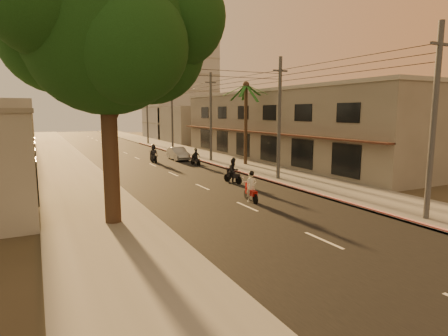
{
  "coord_description": "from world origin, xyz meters",
  "views": [
    {
      "loc": [
        -9.92,
        -14.9,
        5.03
      ],
      "look_at": [
        0.92,
        6.56,
        1.45
      ],
      "focal_mm": 30.0,
      "sensor_mm": 36.0,
      "label": 1
    }
  ],
  "objects": [
    {
      "name": "sidewalk_left",
      "position": [
        -7.5,
        20.0,
        0.06
      ],
      "size": [
        5.0,
        140.0,
        0.12
      ],
      "primitive_type": "cube",
      "color": "slate",
      "rests_on": "ground"
    },
    {
      "name": "sidewalk_right",
      "position": [
        7.5,
        20.0,
        0.06
      ],
      "size": [
        5.0,
        140.0,
        0.12
      ],
      "primitive_type": "cube",
      "color": "slate",
      "rests_on": "ground"
    },
    {
      "name": "filler_left_far",
      "position": [
        -14.0,
        52.0,
        3.5
      ],
      "size": [
        8.0,
        14.0,
        7.0
      ],
      "primitive_type": "cube",
      "color": "#9A978B",
      "rests_on": "ground"
    },
    {
      "name": "broadleaf_tree",
      "position": [
        -6.61,
        2.14,
        8.48
      ],
      "size": [
        9.6,
        8.7,
        12.1
      ],
      "color": "black",
      "rests_on": "ground"
    },
    {
      "name": "palm_tree",
      "position": [
        8.0,
        16.0,
        7.15
      ],
      "size": [
        5.0,
        5.0,
        8.2
      ],
      "color": "black",
      "rests_on": "ground"
    },
    {
      "name": "distant_tower",
      "position": [
        16.0,
        56.0,
        14.0
      ],
      "size": [
        12.1,
        12.1,
        28.0
      ],
      "color": "#B7B5B2",
      "rests_on": "ground"
    },
    {
      "name": "road",
      "position": [
        0.0,
        20.0,
        0.01
      ],
      "size": [
        10.0,
        140.0,
        0.02
      ],
      "primitive_type": "cube",
      "color": "black",
      "rests_on": "ground"
    },
    {
      "name": "ground",
      "position": [
        0.0,
        0.0,
        0.0
      ],
      "size": [
        160.0,
        160.0,
        0.0
      ],
      "primitive_type": "plane",
      "color": "#383023",
      "rests_on": "ground"
    },
    {
      "name": "scooter_far_a",
      "position": [
        0.69,
        21.95,
        0.83
      ],
      "size": [
        0.91,
        1.89,
        1.86
      ],
      "rotation": [
        0.0,
        0.0,
        0.05
      ],
      "color": "black",
      "rests_on": "ground"
    },
    {
      "name": "scooter_red",
      "position": [
        0.81,
        2.92,
        0.79
      ],
      "size": [
        0.78,
        1.82,
        1.79
      ],
      "rotation": [
        0.0,
        0.0,
        -0.13
      ],
      "color": "black",
      "rests_on": "ground"
    },
    {
      "name": "scooter_mid_a",
      "position": [
        2.56,
        8.31,
        0.84
      ],
      "size": [
        1.12,
        1.86,
        1.85
      ],
      "rotation": [
        0.0,
        0.0,
        0.21
      ],
      "color": "black",
      "rests_on": "ground"
    },
    {
      "name": "parked_car",
      "position": [
        3.54,
        22.62,
        0.68
      ],
      "size": [
        1.73,
        4.22,
        1.36
      ],
      "primitive_type": "imported",
      "rotation": [
        0.0,
        0.0,
        -0.04
      ],
      "color": "gray",
      "rests_on": "ground"
    },
    {
      "name": "filler_right",
      "position": [
        14.0,
        45.0,
        3.0
      ],
      "size": [
        8.0,
        14.0,
        6.0
      ],
      "primitive_type": "cube",
      "color": "#9A978B",
      "rests_on": "ground"
    },
    {
      "name": "shophouse_row",
      "position": [
        13.95,
        18.0,
        3.65
      ],
      "size": [
        8.8,
        34.2,
        7.3
      ],
      "color": "gray",
      "rests_on": "ground"
    },
    {
      "name": "utility_poles",
      "position": [
        6.2,
        20.0,
        6.54
      ],
      "size": [
        1.2,
        48.26,
        9.0
      ],
      "color": "#38383A",
      "rests_on": "ground"
    },
    {
      "name": "curb_stripe",
      "position": [
        5.1,
        15.0,
        0.1
      ],
      "size": [
        0.2,
        60.0,
        0.2
      ],
      "primitive_type": "cube",
      "color": "red",
      "rests_on": "ground"
    },
    {
      "name": "scooter_mid_b",
      "position": [
        3.63,
        17.89,
        0.75
      ],
      "size": [
        1.02,
        1.69,
        1.67
      ],
      "rotation": [
        0.0,
        0.0,
        0.13
      ],
      "color": "black",
      "rests_on": "ground"
    }
  ]
}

